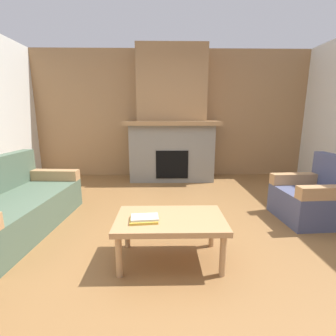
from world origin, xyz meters
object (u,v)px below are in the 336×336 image
Objects in this scene: fireplace at (172,124)px; couch at (11,207)px; armchair at (314,198)px; coffee_table at (170,223)px.

fireplace is 1.46× the size of couch.
armchair is at bearing 3.43° from couch.
couch is at bearing -129.63° from fireplace.
couch reaches higher than coffee_table.
armchair is 0.85× the size of coffee_table.
coffee_table is at bearing -92.05° from fireplace.
fireplace is 3.14m from coffee_table.
coffee_table is at bearing -155.16° from armchair.
fireplace is at bearing 129.62° from armchair.
couch is 2.18× the size of armchair.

